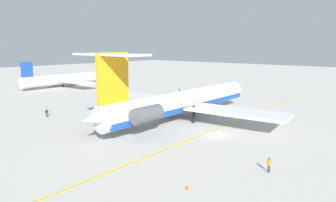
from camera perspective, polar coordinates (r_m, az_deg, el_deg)
name	(u,v)px	position (r m, az deg, el deg)	size (l,w,h in m)	color
ground	(216,135)	(50.24, 9.09, -6.34)	(382.82, 382.82, 0.00)	#B7B5AD
main_jetliner	(179,102)	(58.50, 2.19, -0.14)	(45.98, 40.97, 13.43)	silver
airliner_mid_left	(65,79)	(113.67, -19.03, 3.98)	(31.22, 30.79, 9.35)	silver
ground_crew_near_nose	(46,109)	(69.31, -22.22, -1.42)	(0.43, 0.28, 1.72)	black
ground_crew_near_tail	(47,112)	(66.17, -22.03, -1.88)	(0.46, 0.29, 1.82)	black
ground_crew_portside	(269,163)	(37.01, 18.65, -11.11)	(0.28, 0.45, 1.78)	black
ground_crew_starboard	(179,90)	(90.89, 2.18, 2.03)	(0.45, 0.29, 1.80)	black
safety_cone_nose	(180,94)	(89.39, 2.26, 1.33)	(0.40, 0.40, 0.55)	#EA590F
safety_cone_wingtip	(188,187)	(31.67, 3.75, -16.02)	(0.40, 0.40, 0.55)	#EA590F
taxiway_centreline	(223,126)	(55.50, 10.39, -4.76)	(100.50, 0.36, 0.01)	gold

